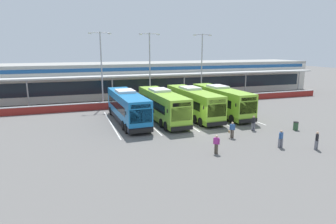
% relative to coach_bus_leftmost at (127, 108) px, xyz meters
% --- Properties ---
extents(ground_plane, '(200.00, 200.00, 0.00)m').
position_rel_coach_bus_leftmost_xyz_m(ground_plane, '(6.41, -6.09, -1.79)').
color(ground_plane, '#605E5B').
extents(terminal_building, '(70.00, 13.00, 6.00)m').
position_rel_coach_bus_leftmost_xyz_m(terminal_building, '(6.41, 20.82, 1.23)').
color(terminal_building, beige).
rests_on(terminal_building, ground).
extents(red_barrier_wall, '(60.00, 0.40, 1.10)m').
position_rel_coach_bus_leftmost_xyz_m(red_barrier_wall, '(6.41, 8.41, -1.23)').
color(red_barrier_wall, maroon).
rests_on(red_barrier_wall, ground).
extents(coach_bus_leftmost, '(3.20, 12.23, 3.78)m').
position_rel_coach_bus_leftmost_xyz_m(coach_bus_leftmost, '(0.00, 0.00, 0.00)').
color(coach_bus_leftmost, '#1972B7').
rests_on(coach_bus_leftmost, ground).
extents(coach_bus_left_centre, '(3.20, 12.23, 3.78)m').
position_rel_coach_bus_leftmost_xyz_m(coach_bus_left_centre, '(4.21, -0.41, 0.00)').
color(coach_bus_left_centre, '#8CC633').
rests_on(coach_bus_left_centre, ground).
extents(coach_bus_centre, '(3.20, 12.23, 3.78)m').
position_rel_coach_bus_leftmost_xyz_m(coach_bus_centre, '(8.50, 0.01, 0.00)').
color(coach_bus_centre, '#8CC633').
rests_on(coach_bus_centre, ground).
extents(coach_bus_right_centre, '(3.20, 12.23, 3.78)m').
position_rel_coach_bus_leftmost_xyz_m(coach_bus_right_centre, '(12.59, 0.14, 0.00)').
color(coach_bus_right_centre, '#8CC633').
rests_on(coach_bus_right_centre, ground).
extents(bay_stripe_far_west, '(0.14, 13.00, 0.01)m').
position_rel_coach_bus_leftmost_xyz_m(bay_stripe_far_west, '(-1.99, -0.09, -1.78)').
color(bay_stripe_far_west, silver).
rests_on(bay_stripe_far_west, ground).
extents(bay_stripe_west, '(0.14, 13.00, 0.01)m').
position_rel_coach_bus_leftmost_xyz_m(bay_stripe_west, '(2.21, -0.09, -1.78)').
color(bay_stripe_west, silver).
rests_on(bay_stripe_west, ground).
extents(bay_stripe_mid_west, '(0.14, 13.00, 0.01)m').
position_rel_coach_bus_leftmost_xyz_m(bay_stripe_mid_west, '(6.41, -0.09, -1.78)').
color(bay_stripe_mid_west, silver).
rests_on(bay_stripe_mid_west, ground).
extents(bay_stripe_centre, '(0.14, 13.00, 0.01)m').
position_rel_coach_bus_leftmost_xyz_m(bay_stripe_centre, '(10.61, -0.09, -1.78)').
color(bay_stripe_centre, silver).
rests_on(bay_stripe_centre, ground).
extents(bay_stripe_mid_east, '(0.14, 13.00, 0.01)m').
position_rel_coach_bus_leftmost_xyz_m(bay_stripe_mid_east, '(14.81, -0.09, -1.78)').
color(bay_stripe_mid_east, silver).
rests_on(bay_stripe_mid_east, ground).
extents(pedestrian_with_handbag, '(0.63, 0.49, 1.62)m').
position_rel_coach_bus_leftmost_xyz_m(pedestrian_with_handbag, '(8.51, -9.55, -0.93)').
color(pedestrian_with_handbag, '#4C4238').
rests_on(pedestrian_with_handbag, ground).
extents(pedestrian_in_dark_coat, '(0.53, 0.32, 1.62)m').
position_rel_coach_bus_leftmost_xyz_m(pedestrian_in_dark_coat, '(11.10, -13.47, -0.91)').
color(pedestrian_in_dark_coat, slate).
rests_on(pedestrian_in_dark_coat, ground).
extents(pedestrian_child, '(0.54, 0.31, 1.62)m').
position_rel_coach_bus_leftmost_xyz_m(pedestrian_child, '(12.10, -7.94, -0.91)').
color(pedestrian_child, slate).
rests_on(pedestrian_child, ground).
extents(pedestrian_near_bin, '(0.42, 0.47, 1.62)m').
position_rel_coach_bus_leftmost_xyz_m(pedestrian_near_bin, '(13.72, -14.90, -0.91)').
color(pedestrian_near_bin, slate).
rests_on(pedestrian_near_bin, ground).
extents(pedestrian_approaching_bus, '(0.48, 0.42, 1.62)m').
position_rel_coach_bus_leftmost_xyz_m(pedestrian_approaching_bus, '(4.95, -12.96, -0.91)').
color(pedestrian_approaching_bus, '#4C4238').
rests_on(pedestrian_approaching_bus, ground).
extents(lamp_post_west, '(3.24, 0.28, 11.00)m').
position_rel_coach_bus_leftmost_xyz_m(lamp_post_west, '(-1.65, 10.53, 4.50)').
color(lamp_post_west, '#9E9EA3').
rests_on(lamp_post_west, ground).
extents(lamp_post_centre, '(3.24, 0.28, 11.00)m').
position_rel_coach_bus_leftmost_xyz_m(lamp_post_centre, '(5.85, 10.99, 4.50)').
color(lamp_post_centre, '#9E9EA3').
rests_on(lamp_post_centre, ground).
extents(lamp_post_east, '(3.24, 0.28, 11.00)m').
position_rel_coach_bus_leftmost_xyz_m(lamp_post_east, '(15.01, 11.40, 4.50)').
color(lamp_post_east, '#9E9EA3').
rests_on(lamp_post_east, ground).
extents(litter_bin, '(0.54, 0.54, 0.93)m').
position_rel_coach_bus_leftmost_xyz_m(litter_bin, '(16.54, -9.31, -1.32)').
color(litter_bin, '#2D5133').
rests_on(litter_bin, ground).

